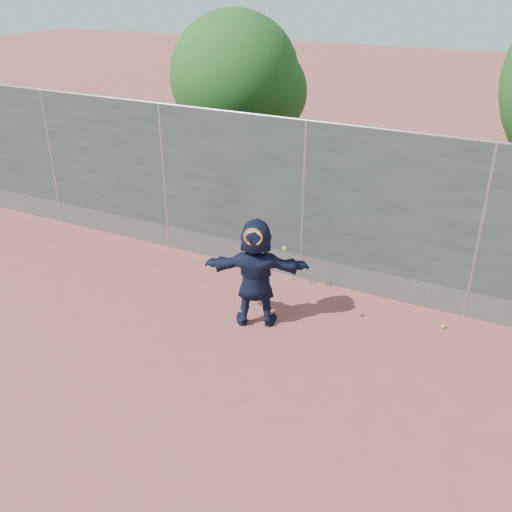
% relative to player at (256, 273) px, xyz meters
% --- Properties ---
extents(ground, '(80.00, 80.00, 0.00)m').
position_rel_player_xyz_m(ground, '(0.08, -1.77, -0.92)').
color(ground, '#9E4C42').
rests_on(ground, ground).
extents(player, '(1.78, 1.16, 1.84)m').
position_rel_player_xyz_m(player, '(0.00, 0.00, 0.00)').
color(player, '#121932').
rests_on(player, ground).
extents(ball_ground, '(0.07, 0.07, 0.07)m').
position_rel_player_xyz_m(ball_ground, '(2.83, 1.19, -0.88)').
color(ball_ground, '#A4DA30').
rests_on(ball_ground, ground).
extents(fence, '(20.00, 0.06, 3.03)m').
position_rel_player_xyz_m(fence, '(0.08, 1.73, 0.66)').
color(fence, '#38423D').
rests_on(fence, ground).
extents(swing_action, '(0.68, 0.14, 0.51)m').
position_rel_player_xyz_m(swing_action, '(0.10, -0.19, 0.70)').
color(swing_action, orange).
rests_on(swing_action, ground).
extents(tree_left, '(3.15, 3.00, 4.53)m').
position_rel_player_xyz_m(tree_left, '(-2.76, 4.78, 2.02)').
color(tree_left, '#382314').
rests_on(tree_left, ground).
extents(weed_clump, '(0.68, 0.07, 0.30)m').
position_rel_player_xyz_m(weed_clump, '(0.38, 1.61, -0.78)').
color(weed_clump, '#387226').
rests_on(weed_clump, ground).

